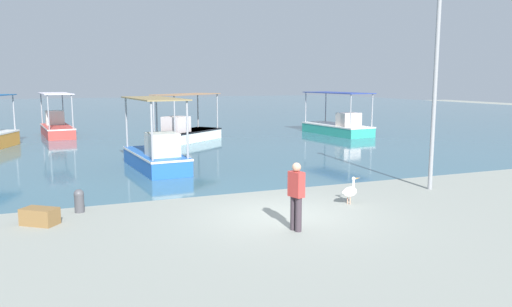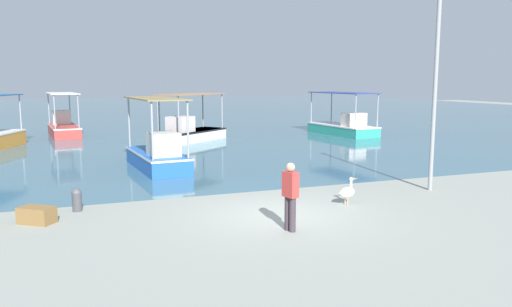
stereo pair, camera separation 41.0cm
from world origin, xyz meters
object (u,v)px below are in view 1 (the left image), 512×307
object	(u,v)px
fishing_boat_near_right	(157,154)
fishing_boat_center	(185,131)
pelican	(350,191)
fishing_boat_near_left	(338,126)
fisherman_standing	(296,194)
lamp_post	(435,81)
cargo_crate	(40,216)
mooring_bollard	(79,200)
fishing_boat_outer	(57,127)

from	to	relation	value
fishing_boat_near_right	fishing_boat_center	bearing A→B (deg)	69.17
fishing_boat_near_right	pelican	world-z (taller)	fishing_boat_near_right
fishing_boat_near_left	fisherman_standing	distance (m)	22.05
fishing_boat_near_right	fishing_boat_center	xyz separation A→B (m)	(3.31, 8.71, -0.02)
lamp_post	fishing_boat_center	bearing A→B (deg)	106.15
fishing_boat_near_left	pelican	xyz separation A→B (m)	(-9.50, -16.58, -0.22)
fishing_boat_near_right	fisherman_standing	bearing A→B (deg)	-80.44
pelican	cargo_crate	distance (m)	8.59
mooring_bollard	fishing_boat_near_left	bearing A→B (deg)	40.69
fishing_boat_center	cargo_crate	world-z (taller)	fishing_boat_center
fishing_boat_center	fisherman_standing	bearing A→B (deg)	-95.27
fishing_boat_near_left	fisherman_standing	size ratio (longest dim) A/B	3.39
fisherman_standing	fishing_boat_outer	bearing A→B (deg)	102.55
fishing_boat_near_left	lamp_post	xyz separation A→B (m)	(-5.89, -15.85, 3.02)
fishing_boat_outer	fishing_boat_near_left	bearing A→B (deg)	-18.82
fishing_boat_near_right	mooring_bollard	xyz separation A→B (m)	(-3.24, -5.88, -0.30)
fishing_boat_center	cargo_crate	distance (m)	17.23
fishing_boat_near_left	pelican	bearing A→B (deg)	-119.80
fishing_boat_near_right	fishing_boat_outer	world-z (taller)	fishing_boat_near_right
fishing_boat_outer	fishing_boat_center	size ratio (longest dim) A/B	1.09
fishing_boat_near_right	cargo_crate	size ratio (longest dim) A/B	5.57
fishing_boat_near_right	fishing_boat_near_left	distance (m)	16.33
pelican	mooring_bollard	xyz separation A→B (m)	(-7.53, 1.94, -0.03)
fishing_boat_near_right	mooring_bollard	world-z (taller)	fishing_boat_near_right
fishing_boat_outer	fisherman_standing	distance (m)	24.99
fishing_boat_near_left	fishing_boat_center	world-z (taller)	fishing_boat_center
mooring_bollard	cargo_crate	bearing A→B (deg)	-137.96
fishing_boat_near_left	cargo_crate	world-z (taller)	fishing_boat_near_left
fishing_boat_near_right	fisherman_standing	xyz separation A→B (m)	(1.62, -9.64, 0.26)
pelican	cargo_crate	size ratio (longest dim) A/B	0.91
fishing_boat_near_right	cargo_crate	distance (m)	8.00
cargo_crate	mooring_bollard	bearing A→B (deg)	42.04
pelican	cargo_crate	bearing A→B (deg)	172.96
fishing_boat_near_left	fishing_boat_center	size ratio (longest dim) A/B	1.18
fishing_boat_near_left	fishing_boat_near_right	bearing A→B (deg)	-147.59
fishing_boat_outer	lamp_post	bearing A→B (deg)	-61.84
lamp_post	cargo_crate	size ratio (longest dim) A/B	7.37
fishing_boat_near_left	pelican	distance (m)	19.11
fishing_boat_outer	fishing_boat_near_left	distance (m)	18.59
fishing_boat_near_left	lamp_post	bearing A→B (deg)	-110.40
fishing_boat_center	fishing_boat_near_right	bearing A→B (deg)	-110.83
fishing_boat_outer	fishing_boat_near_left	world-z (taller)	fishing_boat_near_left
fishing_boat_center	mooring_bollard	distance (m)	16.00
fishing_boat_near_right	fishing_boat_near_left	size ratio (longest dim) A/B	0.86
lamp_post	fisherman_standing	world-z (taller)	lamp_post
fishing_boat_outer	fishing_boat_center	xyz separation A→B (m)	(7.12, -6.04, 0.01)
lamp_post	cargo_crate	world-z (taller)	lamp_post
cargo_crate	fishing_boat_center	bearing A→B (deg)	64.03
pelican	lamp_post	bearing A→B (deg)	11.43
fishing_boat_near_left	cargo_crate	xyz separation A→B (m)	(-18.02, -15.53, -0.38)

